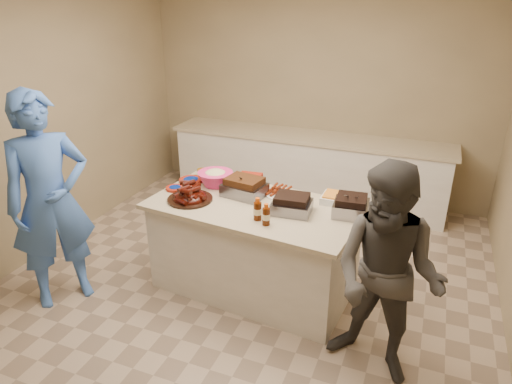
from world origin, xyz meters
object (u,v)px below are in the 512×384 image
at_px(island, 254,287).
at_px(coleslaw_bowl, 216,185).
at_px(rib_platter, 190,200).
at_px(roasting_pan, 350,215).
at_px(mustard_bottle, 244,201).
at_px(guest_blue, 69,295).
at_px(guest_gray, 375,368).
at_px(bbq_bottle_b, 266,225).
at_px(bbq_bottle_a, 258,220).
at_px(plastic_cup, 202,177).

relative_size(island, coleslaw_bowl, 5.41).
bearing_deg(coleslaw_bowl, rib_platter, -98.75).
height_order(rib_platter, roasting_pan, rib_platter).
bearing_deg(coleslaw_bowl, mustard_bottle, -30.28).
distance_m(rib_platter, coleslaw_bowl, 0.40).
bearing_deg(coleslaw_bowl, island, -28.13).
distance_m(island, rib_platter, 1.04).
distance_m(coleslaw_bowl, mustard_bottle, 0.45).
bearing_deg(island, guest_blue, -148.46).
height_order(guest_blue, guest_gray, guest_gray).
relative_size(rib_platter, guest_blue, 0.21).
distance_m(rib_platter, roasting_pan, 1.41).
distance_m(island, guest_blue, 1.72).
bearing_deg(bbq_bottle_b, island, 126.28).
xyz_separation_m(bbq_bottle_a, bbq_bottle_b, (0.10, -0.06, 0.00)).
bearing_deg(mustard_bottle, guest_blue, -151.23).
bearing_deg(guest_blue, coleslaw_bowl, -10.85).
bearing_deg(bbq_bottle_a, mustard_bottle, 129.95).
height_order(bbq_bottle_a, guest_gray, bbq_bottle_a).
xyz_separation_m(bbq_bottle_a, plastic_cup, (-0.87, 0.67, 0.00)).
xyz_separation_m(island, coleslaw_bowl, (-0.50, 0.27, 0.86)).
distance_m(rib_platter, bbq_bottle_b, 0.82).
height_order(island, mustard_bottle, mustard_bottle).
distance_m(coleslaw_bowl, bbq_bottle_a, 0.83).
relative_size(island, roasting_pan, 6.45).
xyz_separation_m(coleslaw_bowl, mustard_bottle, (0.39, -0.23, 0.00)).
bearing_deg(bbq_bottle_a, rib_platter, 169.18).
bearing_deg(mustard_bottle, bbq_bottle_b, -45.86).
height_order(mustard_bottle, plastic_cup, mustard_bottle).
height_order(roasting_pan, coleslaw_bowl, coleslaw_bowl).
distance_m(mustard_bottle, guest_gray, 1.72).
height_order(mustard_bottle, guest_gray, mustard_bottle).
bearing_deg(island, coleslaw_bowl, 157.74).
distance_m(coleslaw_bowl, guest_blue, 1.70).
bearing_deg(bbq_bottle_b, guest_blue, -166.36).
height_order(island, guest_blue, island).
bearing_deg(guest_gray, mustard_bottle, 169.61).
xyz_separation_m(island, mustard_bottle, (-0.12, 0.04, 0.86)).
bearing_deg(mustard_bottle, guest_gray, -26.49).
bearing_deg(plastic_cup, bbq_bottle_b, -37.22).
height_order(bbq_bottle_b, guest_gray, bbq_bottle_b).
bearing_deg(plastic_cup, island, -29.68).
bearing_deg(roasting_pan, guest_gray, -66.35).
bearing_deg(rib_platter, bbq_bottle_a, -10.82).
distance_m(coleslaw_bowl, plastic_cup, 0.27).
relative_size(island, guest_gray, 1.13).
bearing_deg(bbq_bottle_a, guest_blue, -163.81).
bearing_deg(guest_gray, bbq_bottle_a, 177.47).
bearing_deg(rib_platter, plastic_cup, 107.15).
height_order(rib_platter, bbq_bottle_a, bbq_bottle_a).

